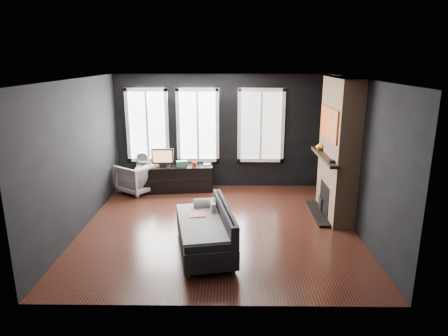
{
  "coord_description": "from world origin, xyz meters",
  "views": [
    {
      "loc": [
        0.19,
        -6.92,
        3.03
      ],
      "look_at": [
        0.1,
        0.3,
        1.05
      ],
      "focal_mm": 32.0,
      "sensor_mm": 36.0,
      "label": 1
    }
  ],
  "objects_px": {
    "media_console": "(175,178)",
    "mantel_vase": "(320,146)",
    "sofa": "(204,229)",
    "mug": "(194,163)",
    "armchair": "(137,177)",
    "book": "(203,160)",
    "monitor": "(163,156)"
  },
  "relations": [
    {
      "from": "media_console",
      "to": "book",
      "type": "xyz_separation_m",
      "value": [
        0.68,
        0.13,
        0.42
      ]
    },
    {
      "from": "sofa",
      "to": "mantel_vase",
      "type": "bearing_deg",
      "value": 31.69
    },
    {
      "from": "book",
      "to": "armchair",
      "type": "bearing_deg",
      "value": -169.83
    },
    {
      "from": "media_console",
      "to": "mug",
      "type": "relative_size",
      "value": 14.64
    },
    {
      "from": "armchair",
      "to": "monitor",
      "type": "bearing_deg",
      "value": 138.45
    },
    {
      "from": "mug",
      "to": "armchair",
      "type": "bearing_deg",
      "value": -173.77
    },
    {
      "from": "sofa",
      "to": "mug",
      "type": "relative_size",
      "value": 14.62
    },
    {
      "from": "monitor",
      "to": "book",
      "type": "distance_m",
      "value": 0.96
    },
    {
      "from": "sofa",
      "to": "armchair",
      "type": "xyz_separation_m",
      "value": [
        -1.75,
        2.94,
        -0.0
      ]
    },
    {
      "from": "book",
      "to": "mantel_vase",
      "type": "distance_m",
      "value": 2.79
    },
    {
      "from": "monitor",
      "to": "book",
      "type": "xyz_separation_m",
      "value": [
        0.94,
        0.14,
        -0.12
      ]
    },
    {
      "from": "book",
      "to": "media_console",
      "type": "bearing_deg",
      "value": -169.51
    },
    {
      "from": "armchair",
      "to": "monitor",
      "type": "xyz_separation_m",
      "value": [
        0.59,
        0.13,
        0.46
      ]
    },
    {
      "from": "mantel_vase",
      "to": "mug",
      "type": "bearing_deg",
      "value": 158.64
    },
    {
      "from": "armchair",
      "to": "media_console",
      "type": "height_order",
      "value": "armchair"
    },
    {
      "from": "media_console",
      "to": "book",
      "type": "bearing_deg",
      "value": 4.43
    },
    {
      "from": "armchair",
      "to": "monitor",
      "type": "distance_m",
      "value": 0.76
    },
    {
      "from": "sofa",
      "to": "media_console",
      "type": "relative_size",
      "value": 1.0
    },
    {
      "from": "sofa",
      "to": "armchair",
      "type": "relative_size",
      "value": 2.33
    },
    {
      "from": "monitor",
      "to": "mug",
      "type": "xyz_separation_m",
      "value": [
        0.73,
        0.01,
        -0.17
      ]
    },
    {
      "from": "media_console",
      "to": "mug",
      "type": "distance_m",
      "value": 0.6
    },
    {
      "from": "monitor",
      "to": "mug",
      "type": "bearing_deg",
      "value": -0.56
    },
    {
      "from": "mug",
      "to": "book",
      "type": "distance_m",
      "value": 0.25
    },
    {
      "from": "book",
      "to": "mantel_vase",
      "type": "height_order",
      "value": "mantel_vase"
    },
    {
      "from": "sofa",
      "to": "monitor",
      "type": "xyz_separation_m",
      "value": [
        -1.16,
        3.08,
        0.46
      ]
    },
    {
      "from": "monitor",
      "to": "sofa",
      "type": "bearing_deg",
      "value": -70.85
    },
    {
      "from": "monitor",
      "to": "mantel_vase",
      "type": "height_order",
      "value": "mantel_vase"
    },
    {
      "from": "media_console",
      "to": "mantel_vase",
      "type": "distance_m",
      "value": 3.46
    },
    {
      "from": "monitor",
      "to": "mantel_vase",
      "type": "xyz_separation_m",
      "value": [
        3.41,
        -1.03,
        0.47
      ]
    },
    {
      "from": "monitor",
      "to": "mug",
      "type": "height_order",
      "value": "monitor"
    },
    {
      "from": "book",
      "to": "mantel_vase",
      "type": "bearing_deg",
      "value": -25.53
    },
    {
      "from": "sofa",
      "to": "mug",
      "type": "height_order",
      "value": "sofa"
    }
  ]
}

